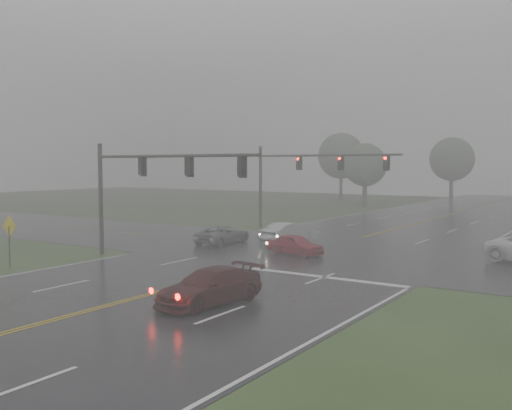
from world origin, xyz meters
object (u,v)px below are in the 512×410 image
Objects in this scene: sedan_silver at (288,243)px; car_grey at (223,244)px; sedan_red at (295,255)px; sedan_maroon at (210,304)px; signal_gantry_near at (143,178)px; signal_gantry_far at (300,171)px.

sedan_silver is 4.58m from car_grey.
sedan_silver reaches higher than sedan_red.
car_grey is (-6.65, 1.51, 0.00)m from sedan_red.
signal_gantry_near is (-9.76, 6.30, 4.76)m from sedan_maroon.
car_grey is (-3.59, -2.85, 0.00)m from sedan_silver.
sedan_maroon is 12.55m from signal_gantry_near.
sedan_silver is (-6.38, 17.07, 0.00)m from sedan_maroon.
car_grey is (-9.97, 14.23, 0.00)m from sedan_maroon.
signal_gantry_far is at bearing 88.84° from signal_gantry_near.
signal_gantry_far reaches higher than sedan_silver.
sedan_red is 0.29× the size of signal_gantry_far.
signal_gantry_near is 17.93m from signal_gantry_far.
sedan_silver is at bearing 44.34° from sedan_red.
signal_gantry_near reaches higher than sedan_silver.
sedan_silver is 0.37× the size of signal_gantry_near.
sedan_silver is 12.26m from signal_gantry_near.
sedan_maroon is 0.38× the size of signal_gantry_far.
signal_gantry_far reaches higher than sedan_red.
sedan_silver is 0.34× the size of signal_gantry_far.
sedan_maroon is at bearing -68.79° from signal_gantry_far.
sedan_silver is (-3.06, 4.36, 0.00)m from sedan_red.
signal_gantry_far is at bearing 119.56° from sedan_maroon.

